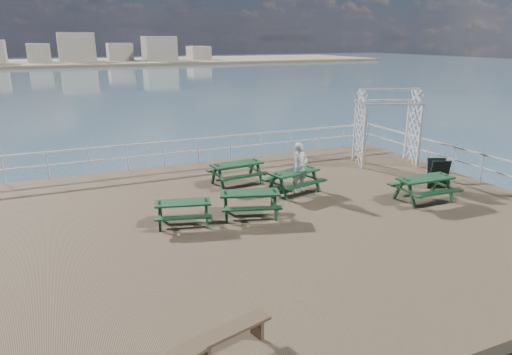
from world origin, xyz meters
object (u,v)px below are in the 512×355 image
object	(u,v)px
trellis_arbor	(387,131)
picnic_table_a	(183,208)
picnic_table_d	(250,198)
person	(300,168)
picnic_table_b	(294,177)
picnic_table_c	(237,169)
picnic_table_e	(425,184)
flat_bench_far	(232,333)

from	to	relation	value
trellis_arbor	picnic_table_a	bearing A→B (deg)	-143.85
trellis_arbor	picnic_table_d	bearing A→B (deg)	-138.48
picnic_table_a	person	xyz separation A→B (m)	(4.46, 1.21, 0.38)
picnic_table_b	picnic_table_c	xyz separation A→B (m)	(-1.48, 1.68, 0.02)
picnic_table_e	person	xyz separation A→B (m)	(-3.32, 2.47, 0.29)
picnic_table_d	picnic_table_e	distance (m)	5.88
picnic_table_b	trellis_arbor	bearing A→B (deg)	5.48
person	picnic_table_c	bearing A→B (deg)	126.81
picnic_table_a	picnic_table_d	xyz separation A→B (m)	(2.00, -0.18, 0.06)
picnic_table_e	person	world-z (taller)	person
picnic_table_d	person	xyz separation A→B (m)	(2.45, 1.39, 0.32)
trellis_arbor	person	bearing A→B (deg)	-141.76
picnic_table_a	picnic_table_c	distance (m)	4.02
picnic_table_b	person	world-z (taller)	person
picnic_table_c	trellis_arbor	bearing A→B (deg)	-3.52
picnic_table_b	picnic_table_d	size ratio (longest dim) A/B	0.99
flat_bench_far	trellis_arbor	distance (m)	13.67
picnic_table_c	picnic_table_e	size ratio (longest dim) A/B	1.04
picnic_table_d	picnic_table_e	xyz separation A→B (m)	(5.78, -1.08, 0.04)
picnic_table_c	person	size ratio (longest dim) A/B	1.14
picnic_table_d	flat_bench_far	bearing A→B (deg)	-98.75
picnic_table_b	trellis_arbor	xyz separation A→B (m)	(5.39, 1.86, 0.86)
picnic_table_c	trellis_arbor	size ratio (longest dim) A/B	0.62
picnic_table_d	person	world-z (taller)	person
picnic_table_b	picnic_table_e	size ratio (longest dim) A/B	1.09
picnic_table_d	trellis_arbor	size ratio (longest dim) A/B	0.66
trellis_arbor	person	world-z (taller)	trellis_arbor
picnic_table_a	picnic_table_c	size ratio (longest dim) A/B	0.93
picnic_table_c	person	world-z (taller)	person
picnic_table_d	picnic_table_e	world-z (taller)	picnic_table_e
picnic_table_a	flat_bench_far	bearing A→B (deg)	-82.31
person	picnic_table_a	bearing A→B (deg)	-172.68
picnic_table_e	picnic_table_c	bearing A→B (deg)	141.92
picnic_table_b	picnic_table_d	distance (m)	2.66
picnic_table_c	picnic_table_e	world-z (taller)	picnic_table_e
picnic_table_a	picnic_table_d	bearing A→B (deg)	9.49
picnic_table_c	picnic_table_b	bearing A→B (deg)	-53.69
picnic_table_a	picnic_table_e	world-z (taller)	picnic_table_e
picnic_table_e	picnic_table_d	bearing A→B (deg)	171.13
picnic_table_c	flat_bench_far	size ratio (longest dim) A/B	1.31
person	picnic_table_b	bearing A→B (deg)	169.43
picnic_table_e	trellis_arbor	distance (m)	4.80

